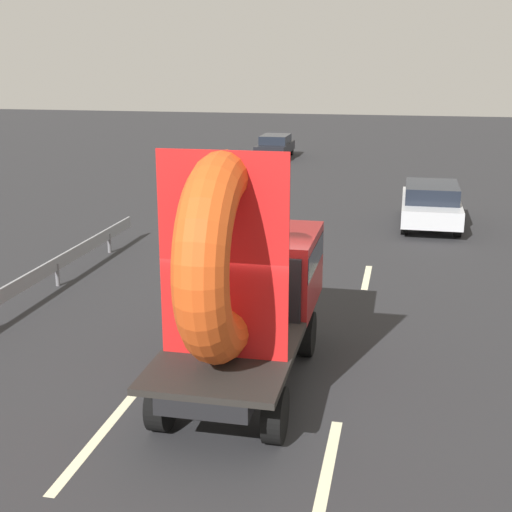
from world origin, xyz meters
The scene contains 9 objects.
ground_plane centered at (0.00, 0.00, 0.00)m, with size 120.00×120.00×0.00m, color #28282B.
flatbed_truck centered at (-0.01, 0.19, 1.88)m, with size 2.02×5.30×4.09m.
distant_sedan centered at (3.34, 12.73, 0.75)m, with size 1.84×4.29×1.40m.
guardrail centered at (-5.61, 2.81, 0.53)m, with size 0.10×12.32×0.71m.
lane_dash_left_near centered at (-1.68, -2.04, 0.00)m, with size 2.92×0.16×0.01m, color beige.
lane_dash_left_far centered at (-1.68, 6.00, 0.00)m, with size 2.08×0.16×0.01m, color beige.
lane_dash_right_near centered at (1.67, -2.21, 0.00)m, with size 2.70×0.16×0.01m, color beige.
lane_dash_right_far centered at (1.67, 6.59, 0.00)m, with size 2.03×0.16×0.01m, color beige.
oncoming_car centered at (-4.66, 27.86, 0.67)m, with size 1.63×3.81×1.24m.
Camera 1 is at (2.45, -10.39, 5.29)m, focal length 49.14 mm.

